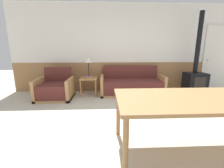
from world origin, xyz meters
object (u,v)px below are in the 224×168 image
Objects in this scene: couch at (132,86)px; side_table at (89,81)px; table_lamp at (88,61)px; dining_table at (194,102)px; wood_stove at (195,77)px; armchair at (55,89)px.

couch is 3.63× the size of side_table.
table_lamp reaches higher than dining_table.
table_lamp is 3.16m from dining_table.
dining_table is at bearing -121.71° from wood_stove.
table_lamp is at bearing 87.06° from side_table.
armchair is 3.44m from dining_table.
armchair reaches higher than dining_table.
couch is at bearing 175.32° from wood_stove.
wood_stove is (3.14, -0.21, -0.46)m from table_lamp.
table_lamp is at bearing 120.68° from dining_table.
armchair is 1.79× the size of side_table.
couch reaches higher than dining_table.
couch is 0.79× the size of wood_stove.
dining_table is 2.93m from wood_stove.
wood_stove is at bearing -2.29° from side_table.
armchair is 1.23m from table_lamp.
table_lamp is at bearing 12.32° from armchair.
couch reaches higher than armchair.
side_table is at bearing 177.71° from wood_stove.
table_lamp reaches higher than couch.
armchair is 4.05m from wood_stove.
side_table is at bearing -178.84° from couch.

